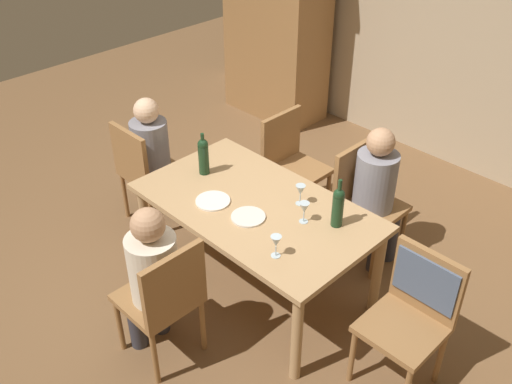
{
  "coord_description": "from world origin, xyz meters",
  "views": [
    {
      "loc": [
        2.26,
        -2.24,
        3.02
      ],
      "look_at": [
        0.0,
        0.0,
        0.84
      ],
      "focal_mm": 40.38,
      "sensor_mm": 36.0,
      "label": 1
    }
  ],
  "objects": [
    {
      "name": "armoire_cabinet",
      "position": [
        -1.93,
        2.23,
        1.1
      ],
      "size": [
        1.18,
        0.62,
        2.18
      ],
      "color": "olive",
      "rests_on": "ground_plane"
    },
    {
      "name": "rear_room_partition",
      "position": [
        0.0,
        2.68,
        1.35
      ],
      "size": [
        6.4,
        0.12,
        2.7
      ],
      "primitive_type": "cube",
      "color": "tan",
      "rests_on": "ground_plane"
    },
    {
      "name": "dinner_plate_guest_left",
      "position": [
        -0.23,
        -0.19,
        0.75
      ],
      "size": [
        0.24,
        0.24,
        0.01
      ],
      "primitive_type": "cylinder",
      "color": "white",
      "rests_on": "dining_table"
    },
    {
      "name": "dining_table",
      "position": [
        0.0,
        0.0,
        0.66
      ],
      "size": [
        1.66,
        0.97,
        0.74
      ],
      "color": "tan",
      "rests_on": "ground_plane"
    },
    {
      "name": "person_man_bearded",
      "position": [
        -1.21,
        0.03,
        0.65
      ],
      "size": [
        0.3,
        0.35,
        1.12
      ],
      "color": "#33333D",
      "rests_on": "ground_plane"
    },
    {
      "name": "person_man_guest",
      "position": [
        0.4,
        0.86,
        0.66
      ],
      "size": [
        0.35,
        0.31,
        1.14
      ],
      "rotation": [
        0.0,
        0.0,
        -1.57
      ],
      "color": "#33333D",
      "rests_on": "ground_plane"
    },
    {
      "name": "wine_bottle_tall_green",
      "position": [
        0.53,
        0.21,
        0.89
      ],
      "size": [
        0.08,
        0.08,
        0.35
      ],
      "color": "#19381E",
      "rests_on": "dining_table"
    },
    {
      "name": "wine_bottle_dark_red",
      "position": [
        -0.55,
        0.01,
        0.89
      ],
      "size": [
        0.08,
        0.08,
        0.33
      ],
      "color": "#19381E",
      "rests_on": "dining_table"
    },
    {
      "name": "chair_far_right",
      "position": [
        0.29,
        0.86,
        0.53
      ],
      "size": [
        0.44,
        0.44,
        0.92
      ],
      "rotation": [
        0.0,
        0.0,
        -1.57
      ],
      "color": "olive",
      "rests_on": "ground_plane"
    },
    {
      "name": "chair_near",
      "position": [
        0.09,
        -0.86,
        0.53
      ],
      "size": [
        0.44,
        0.44,
        0.92
      ],
      "rotation": [
        0.0,
        0.0,
        1.57
      ],
      "color": "olive",
      "rests_on": "ground_plane"
    },
    {
      "name": "ground_plane",
      "position": [
        0.0,
        0.0,
        0.0
      ],
      "size": [
        10.0,
        10.0,
        0.0
      ],
      "primitive_type": "plane",
      "color": "brown"
    },
    {
      "name": "person_woman_host",
      "position": [
        -0.03,
        -0.86,
        0.66
      ],
      "size": [
        0.35,
        0.31,
        1.13
      ],
      "rotation": [
        0.0,
        0.0,
        1.57
      ],
      "color": "#33333D",
      "rests_on": "ground_plane"
    },
    {
      "name": "dinner_plate_host",
      "position": [
        0.07,
        -0.14,
        0.75
      ],
      "size": [
        0.23,
        0.23,
        0.01
      ],
      "primitive_type": "cylinder",
      "color": "silver",
      "rests_on": "dining_table"
    },
    {
      "name": "chair_right_end",
      "position": [
        1.21,
        0.12,
        0.59
      ],
      "size": [
        0.44,
        0.46,
        0.92
      ],
      "rotation": [
        0.0,
        0.0,
        3.14
      ],
      "color": "olive",
      "rests_on": "ground_plane"
    },
    {
      "name": "wine_glass_near_left",
      "position": [
        0.36,
        0.08,
        0.85
      ],
      "size": [
        0.07,
        0.07,
        0.15
      ],
      "color": "silver",
      "rests_on": "dining_table"
    },
    {
      "name": "chair_far_left",
      "position": [
        -0.46,
        0.86,
        0.53
      ],
      "size": [
        0.44,
        0.44,
        0.92
      ],
      "rotation": [
        0.0,
        0.0,
        -1.57
      ],
      "color": "olive",
      "rests_on": "ground_plane"
    },
    {
      "name": "wine_glass_near_right",
      "position": [
        0.21,
        0.22,
        0.85
      ],
      "size": [
        0.07,
        0.07,
        0.15
      ],
      "color": "silver",
      "rests_on": "dining_table"
    },
    {
      "name": "chair_left_end",
      "position": [
        -1.21,
        -0.09,
        0.53
      ],
      "size": [
        0.44,
        0.44,
        0.92
      ],
      "color": "olive",
      "rests_on": "ground_plane"
    },
    {
      "name": "wine_glass_centre",
      "position": [
        0.46,
        -0.29,
        0.85
      ],
      "size": [
        0.07,
        0.07,
        0.15
      ],
      "color": "silver",
      "rests_on": "dining_table"
    }
  ]
}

